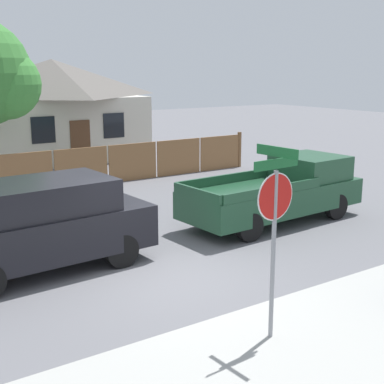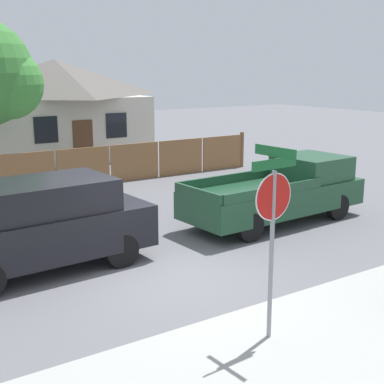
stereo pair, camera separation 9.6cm
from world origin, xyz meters
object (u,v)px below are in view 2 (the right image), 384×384
Objects in this scene: orange_pickup at (281,192)px; stop_sign at (273,212)px; house at (57,107)px; red_suv at (39,223)px.

stop_sign reaches higher than orange_pickup.
house is at bearing 91.68° from orange_pickup.
red_suv is 6.76m from orange_pickup.
house is 1.65× the size of red_suv.
red_suv is 0.86× the size of orange_pickup.
stop_sign is at bearing -100.38° from house.
house is 1.41× the size of orange_pickup.
house is 19.39m from stop_sign.
red_suv is at bearing -111.27° from house.
stop_sign is (-4.71, -4.84, 1.21)m from orange_pickup.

